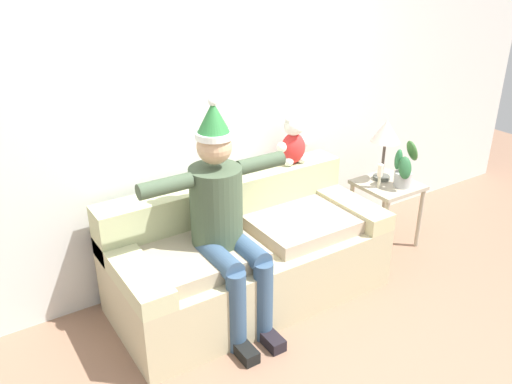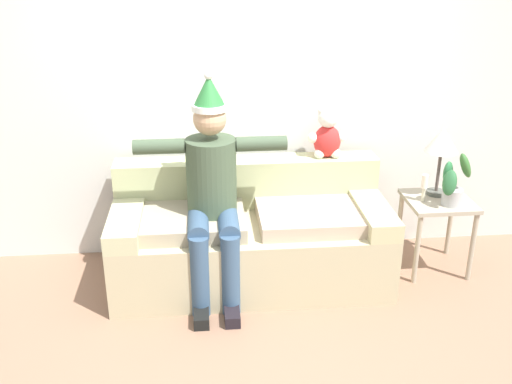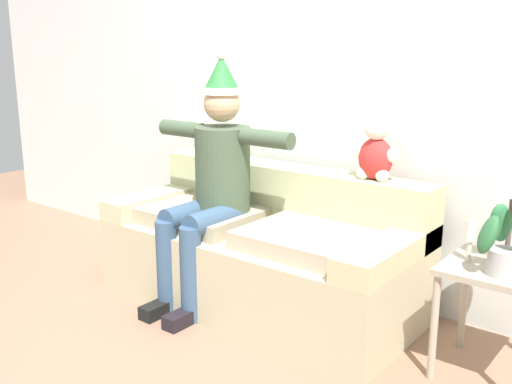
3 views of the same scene
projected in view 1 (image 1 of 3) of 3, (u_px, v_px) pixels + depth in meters
The scene contains 9 objects.
ground_plane at pixel (338, 379), 3.17m from camera, with size 10.00×10.00×0.00m, color #8C6751.
back_wall at pixel (207, 100), 3.78m from camera, with size 7.00×0.10×2.70m, color silver.
couch at pixel (247, 255), 3.81m from camera, with size 1.94×0.88×0.82m.
person_seated at pixel (224, 217), 3.37m from camera, with size 1.02×0.77×1.54m.
teddy_bear at pixel (293, 142), 4.04m from camera, with size 0.29×0.17×0.38m.
side_table at pixel (387, 194), 4.44m from camera, with size 0.47×0.47×0.56m.
table_lamp at pixel (386, 134), 4.31m from camera, with size 0.24×0.24×0.51m.
potted_plant at pixel (404, 168), 4.27m from camera, with size 0.26×0.25×0.40m.
candle_tall at pixel (380, 173), 4.26m from camera, with size 0.04×0.04×0.20m.
Camera 1 is at (-1.72, -1.75, 2.35)m, focal length 37.38 mm.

